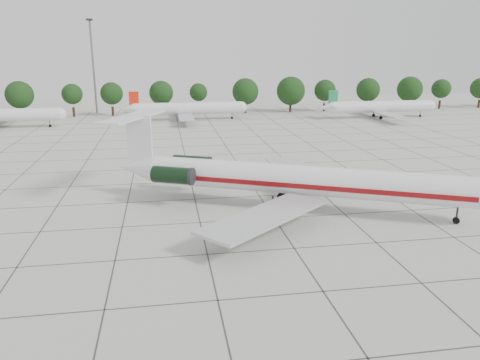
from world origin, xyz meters
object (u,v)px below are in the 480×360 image
Objects in this scene: main_airliner at (283,178)px; bg_airliner_c at (188,109)px; floodlight_mast at (93,61)px; bg_airliner_d at (381,107)px.

bg_airliner_c is at bearing 120.52° from main_airliner.
floodlight_mast reaches higher than bg_airliner_c.
floodlight_mast is (-24.80, 18.29, 11.37)m from bg_airliner_c.
bg_airliner_d is at bearing 81.72° from main_airliner.
floodlight_mast is (-75.05, 22.66, 11.37)m from bg_airliner_d.
floodlight_mast is at bearing 163.20° from bg_airliner_d.
main_airliner is 1.44× the size of bg_airliner_d.
main_airliner is 79.15m from bg_airliner_d.
main_airliner reaches higher than bg_airliner_c.
main_airliner is at bearing -70.37° from floodlight_mast.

